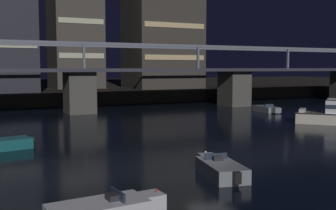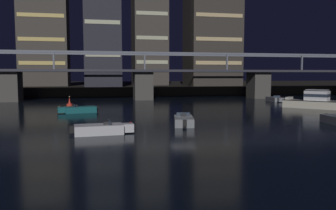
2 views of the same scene
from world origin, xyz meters
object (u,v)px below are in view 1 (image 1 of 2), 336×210
object	(u,v)px
speedboat_mid_center	(220,168)
speedboat_mid_right	(266,109)
speedboat_near_right	(0,144)
tower_east_tall	(162,12)
tower_central	(74,7)
river_bridge	(79,82)

from	to	relation	value
speedboat_mid_center	speedboat_mid_right	size ratio (longest dim) A/B	1.00
speedboat_mid_right	speedboat_near_right	bearing A→B (deg)	-160.07
tower_east_tall	speedboat_mid_center	xyz separation A→B (m)	(-20.52, -53.30, -16.33)
tower_east_tall	speedboat_mid_right	distance (m)	32.24
speedboat_near_right	speedboat_mid_right	xyz separation A→B (m)	(34.69, 12.58, 0.00)
tower_central	river_bridge	bearing A→B (deg)	-101.13
river_bridge	speedboat_mid_right	distance (m)	25.81
tower_central	speedboat_mid_center	distance (m)	60.35
river_bridge	speedboat_mid_center	size ratio (longest dim) A/B	20.25
tower_central	speedboat_near_right	xyz separation A→B (m)	(-15.49, -44.62, -16.93)
speedboat_mid_right	river_bridge	bearing A→B (deg)	157.40
river_bridge	speedboat_near_right	size ratio (longest dim) A/B	20.28
tower_east_tall	speedboat_mid_right	size ratio (longest dim) A/B	5.64
speedboat_near_right	tower_east_tall	bearing A→B (deg)	52.00
tower_east_tall	river_bridge	bearing A→B (deg)	-138.73
river_bridge	speedboat_near_right	world-z (taller)	river_bridge
river_bridge	speedboat_mid_center	world-z (taller)	river_bridge
tower_east_tall	tower_central	bearing A→B (deg)	164.36
river_bridge	speedboat_mid_right	size ratio (longest dim) A/B	20.28
tower_east_tall	speedboat_near_right	bearing A→B (deg)	-128.00
speedboat_near_right	river_bridge	bearing A→B (deg)	63.59
speedboat_near_right	speedboat_mid_center	distance (m)	17.03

